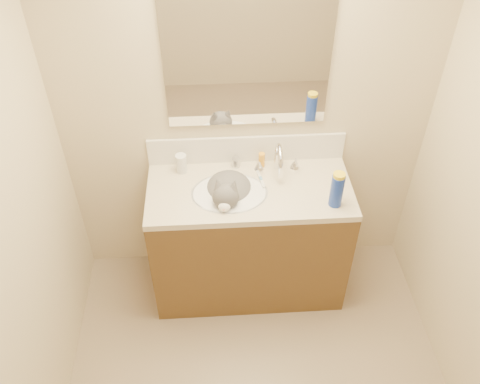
{
  "coord_description": "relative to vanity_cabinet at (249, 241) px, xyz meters",
  "views": [
    {
      "loc": [
        -0.2,
        -1.24,
        2.81
      ],
      "look_at": [
        -0.06,
        0.92,
        0.88
      ],
      "focal_mm": 38.0,
      "sensor_mm": 36.0,
      "label": 1
    }
  ],
  "objects": [
    {
      "name": "cat",
      "position": [
        -0.12,
        -0.0,
        0.42
      ],
      "size": [
        0.34,
        0.43,
        0.32
      ],
      "rotation": [
        0.0,
        0.0,
        -0.17
      ],
      "color": "#524F52",
      "rests_on": "basin"
    },
    {
      "name": "silver_jar",
      "position": [
        -0.07,
        0.21,
        0.48
      ],
      "size": [
        0.07,
        0.07,
        0.06
      ],
      "primitive_type": "cylinder",
      "rotation": [
        0.0,
        0.0,
        -0.42
      ],
      "color": "#B7B7BC",
      "rests_on": "counter_slab"
    },
    {
      "name": "faucet",
      "position": [
        0.18,
        0.14,
        0.54
      ],
      "size": [
        0.28,
        0.2,
        0.21
      ],
      "color": "silver",
      "rests_on": "counter_slab"
    },
    {
      "name": "pill_label",
      "position": [
        -0.4,
        0.18,
        0.5
      ],
      "size": [
        0.08,
        0.08,
        0.04
      ],
      "primitive_type": "cylinder",
      "rotation": [
        0.0,
        0.0,
        0.36
      ],
      "color": "orange",
      "rests_on": "pill_bottle"
    },
    {
      "name": "spray_can",
      "position": [
        0.47,
        -0.16,
        0.55
      ],
      "size": [
        0.08,
        0.08,
        0.2
      ],
      "primitive_type": "cylinder",
      "rotation": [
        0.0,
        0.0,
        0.16
      ],
      "color": "#1732A1",
      "rests_on": "counter_slab"
    },
    {
      "name": "mirror",
      "position": [
        0.0,
        0.26,
        1.13
      ],
      "size": [
        0.9,
        0.02,
        0.8
      ],
      "primitive_type": "cube",
      "color": "white",
      "rests_on": "room_shell"
    },
    {
      "name": "counter_slab",
      "position": [
        0.0,
        0.0,
        0.43
      ],
      "size": [
        1.2,
        0.55,
        0.04
      ],
      "primitive_type": "cube",
      "color": "beige",
      "rests_on": "vanity_cabinet"
    },
    {
      "name": "amber_bottle",
      "position": [
        0.09,
        0.2,
        0.5
      ],
      "size": [
        0.05,
        0.05,
        0.1
      ],
      "primitive_type": "cylinder",
      "rotation": [
        0.0,
        0.0,
        -0.33
      ],
      "color": "orange",
      "rests_on": "counter_slab"
    },
    {
      "name": "spray_cap",
      "position": [
        0.47,
        -0.16,
        0.65
      ],
      "size": [
        0.08,
        0.08,
        0.04
      ],
      "primitive_type": "cylinder",
      "rotation": [
        0.0,
        0.0,
        0.16
      ],
      "color": "yellow",
      "rests_on": "spray_can"
    },
    {
      "name": "room_shell",
      "position": [
        0.0,
        -0.97,
        1.08
      ],
      "size": [
        2.24,
        2.54,
        2.52
      ],
      "color": "beige",
      "rests_on": "ground"
    },
    {
      "name": "toothbrush",
      "position": [
        0.07,
        0.07,
        0.46
      ],
      "size": [
        0.04,
        0.16,
        0.01
      ],
      "primitive_type": "cube",
      "rotation": [
        0.0,
        0.0,
        0.16
      ],
      "color": "silver",
      "rests_on": "counter_slab"
    },
    {
      "name": "backsplash",
      "position": [
        0.0,
        0.26,
        0.54
      ],
      "size": [
        1.2,
        0.02,
        0.18
      ],
      "primitive_type": "cube",
      "color": "silver",
      "rests_on": "counter_slab"
    },
    {
      "name": "vanity_cabinet",
      "position": [
        0.0,
        0.0,
        0.0
      ],
      "size": [
        1.2,
        0.55,
        0.82
      ],
      "primitive_type": "cube",
      "color": "#52391C",
      "rests_on": "ground"
    },
    {
      "name": "pill_bottle",
      "position": [
        -0.4,
        0.18,
        0.51
      ],
      "size": [
        0.08,
        0.08,
        0.12
      ],
      "primitive_type": "cylinder",
      "rotation": [
        0.0,
        0.0,
        0.36
      ],
      "color": "silver",
      "rests_on": "counter_slab"
    },
    {
      "name": "basin",
      "position": [
        -0.12,
        -0.03,
        0.38
      ],
      "size": [
        0.45,
        0.36,
        0.14
      ],
      "primitive_type": "ellipsoid",
      "color": "white",
      "rests_on": "vanity_cabinet"
    },
    {
      "name": "toothbrush_head",
      "position": [
        0.07,
        0.07,
        0.46
      ],
      "size": [
        0.02,
        0.03,
        0.02
      ],
      "primitive_type": "cube",
      "rotation": [
        0.0,
        0.0,
        0.16
      ],
      "color": "#5A92C0",
      "rests_on": "counter_slab"
    }
  ]
}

